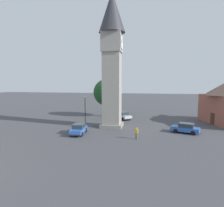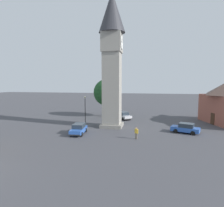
{
  "view_description": "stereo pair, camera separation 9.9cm",
  "coord_description": "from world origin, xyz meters",
  "px_view_note": "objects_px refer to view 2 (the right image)",
  "views": [
    {
      "loc": [
        33.12,
        6.37,
        7.81
      ],
      "look_at": [
        0.0,
        0.0,
        4.08
      ],
      "focal_mm": 31.73,
      "sensor_mm": 36.0,
      "label": 1
    },
    {
      "loc": [
        33.1,
        6.47,
        7.81
      ],
      "look_at": [
        0.0,
        0.0,
        4.08
      ],
      "focal_mm": 31.73,
      "sensor_mm": 36.0,
      "label": 2
    }
  ],
  "objects_px": {
    "lamp_post": "(85,106)",
    "car_silver_kerb": "(79,129)",
    "clock_tower": "(112,48)",
    "car_blue_kerb": "(123,116)",
    "car_red_corner": "(185,128)",
    "tree": "(107,92)",
    "pedestrian": "(136,132)"
  },
  "relations": [
    {
      "from": "clock_tower",
      "to": "car_blue_kerb",
      "type": "bearing_deg",
      "value": 172.29
    },
    {
      "from": "tree",
      "to": "car_silver_kerb",
      "type": "bearing_deg",
      "value": -3.29
    },
    {
      "from": "car_silver_kerb",
      "to": "pedestrian",
      "type": "distance_m",
      "value": 8.77
    },
    {
      "from": "car_blue_kerb",
      "to": "lamp_post",
      "type": "xyz_separation_m",
      "value": [
        6.15,
        -6.27,
        2.68
      ]
    },
    {
      "from": "clock_tower",
      "to": "lamp_post",
      "type": "height_order",
      "value": "clock_tower"
    },
    {
      "from": "car_blue_kerb",
      "to": "car_silver_kerb",
      "type": "bearing_deg",
      "value": -21.2
    },
    {
      "from": "car_silver_kerb",
      "to": "lamp_post",
      "type": "height_order",
      "value": "lamp_post"
    },
    {
      "from": "car_silver_kerb",
      "to": "clock_tower",
      "type": "bearing_deg",
      "value": 144.13
    },
    {
      "from": "clock_tower",
      "to": "car_red_corner",
      "type": "distance_m",
      "value": 17.34
    },
    {
      "from": "car_silver_kerb",
      "to": "lamp_post",
      "type": "relative_size",
      "value": 0.82
    },
    {
      "from": "tree",
      "to": "lamp_post",
      "type": "distance_m",
      "value": 9.34
    },
    {
      "from": "pedestrian",
      "to": "car_blue_kerb",
      "type": "bearing_deg",
      "value": -165.27
    },
    {
      "from": "pedestrian",
      "to": "tree",
      "type": "height_order",
      "value": "tree"
    },
    {
      "from": "car_red_corner",
      "to": "pedestrian",
      "type": "xyz_separation_m",
      "value": [
        4.69,
        -7.13,
        0.25
      ]
    },
    {
      "from": "car_red_corner",
      "to": "car_blue_kerb",
      "type": "bearing_deg",
      "value": -130.73
    },
    {
      "from": "clock_tower",
      "to": "car_silver_kerb",
      "type": "xyz_separation_m",
      "value": [
        5.56,
        -4.02,
        -12.55
      ]
    },
    {
      "from": "lamp_post",
      "to": "car_silver_kerb",
      "type": "bearing_deg",
      "value": 10.42
    },
    {
      "from": "car_blue_kerb",
      "to": "car_red_corner",
      "type": "distance_m",
      "value": 14.27
    },
    {
      "from": "clock_tower",
      "to": "car_blue_kerb",
      "type": "relative_size",
      "value": 5.29
    },
    {
      "from": "car_blue_kerb",
      "to": "car_silver_kerb",
      "type": "distance_m",
      "value": 13.88
    },
    {
      "from": "car_blue_kerb",
      "to": "car_red_corner",
      "type": "height_order",
      "value": "same"
    },
    {
      "from": "car_blue_kerb",
      "to": "car_silver_kerb",
      "type": "xyz_separation_m",
      "value": [
        12.94,
        -5.02,
        0.0
      ]
    },
    {
      "from": "car_silver_kerb",
      "to": "lamp_post",
      "type": "xyz_separation_m",
      "value": [
        -6.8,
        -1.25,
        2.68
      ]
    },
    {
      "from": "car_blue_kerb",
      "to": "lamp_post",
      "type": "height_order",
      "value": "lamp_post"
    },
    {
      "from": "pedestrian",
      "to": "lamp_post",
      "type": "xyz_separation_m",
      "value": [
        -7.85,
        -9.95,
        2.43
      ]
    },
    {
      "from": "car_red_corner",
      "to": "lamp_post",
      "type": "xyz_separation_m",
      "value": [
        -3.16,
        -17.08,
        2.68
      ]
    },
    {
      "from": "car_red_corner",
      "to": "car_silver_kerb",
      "type": "bearing_deg",
      "value": -77.08
    },
    {
      "from": "car_blue_kerb",
      "to": "tree",
      "type": "distance_m",
      "value": 6.78
    },
    {
      "from": "car_silver_kerb",
      "to": "pedestrian",
      "type": "height_order",
      "value": "pedestrian"
    },
    {
      "from": "car_blue_kerb",
      "to": "car_red_corner",
      "type": "bearing_deg",
      "value": 49.27
    },
    {
      "from": "pedestrian",
      "to": "tree",
      "type": "bearing_deg",
      "value": -154.99
    },
    {
      "from": "car_blue_kerb",
      "to": "pedestrian",
      "type": "xyz_separation_m",
      "value": [
        14.0,
        3.68,
        0.25
      ]
    }
  ]
}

